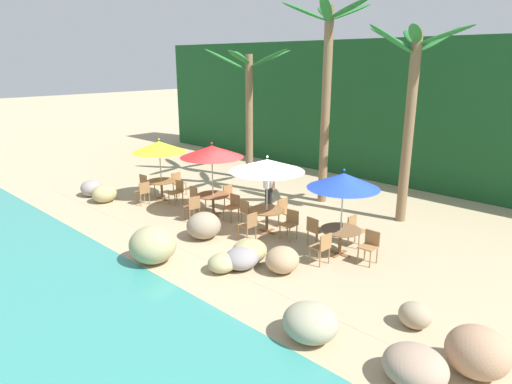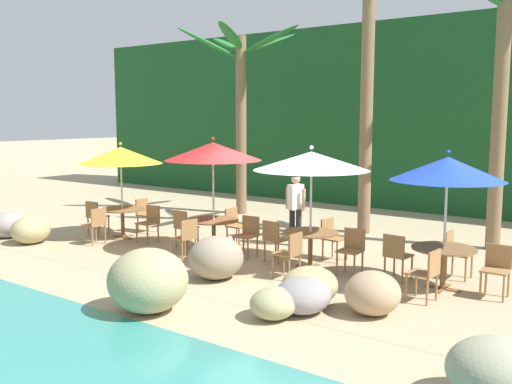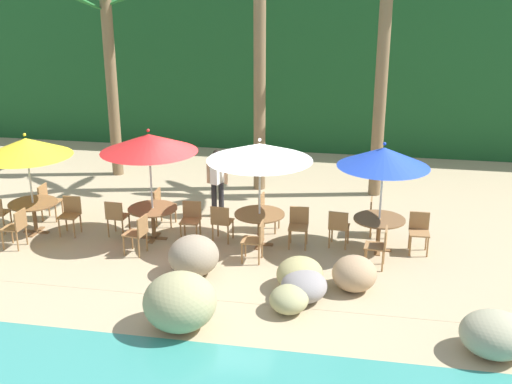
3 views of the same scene
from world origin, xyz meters
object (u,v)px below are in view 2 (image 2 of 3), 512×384
Objects in this scene: palm_tree_second at (368,52)px; palm_tree_third at (501,63)px; chair_white_right at (291,252)px; chair_blue_seaward at (497,267)px; dining_table_blue at (444,255)px; umbrella_white at (311,161)px; chair_red_seaward at (248,233)px; dining_table_white at (310,238)px; chair_white_seaward at (352,248)px; chair_yellow_seaward at (150,221)px; chair_blue_left at (396,254)px; dining_table_red at (214,225)px; chair_blue_right at (427,271)px; chair_red_inland at (235,224)px; palm_tree_nearest at (241,90)px; chair_white_left at (274,238)px; dining_table_yellow at (122,214)px; chair_red_left at (184,226)px; umbrella_red at (213,151)px; chair_blue_inland at (455,251)px; chair_yellow_right at (96,223)px; chair_red_right at (186,236)px; waiter_in_white at (296,204)px; chair_yellow_left at (95,215)px; chair_yellow_inland at (145,213)px; umbrella_yellow at (121,155)px; umbrella_blue at (447,169)px; chair_white_inland at (331,236)px.

palm_tree_second is 1.15× the size of palm_tree_third.
chair_white_right is 1.00× the size of chair_blue_seaward.
umbrella_white is at bearing -176.35° from dining_table_blue.
chair_red_seaward is at bearing 178.74° from umbrella_white.
dining_table_white is 1.26× the size of chair_white_seaward.
chair_blue_left is at bearing 2.87° from chair_yellow_seaward.
dining_table_red is 5.03m from chair_blue_right.
palm_tree_nearest is (-2.58, 3.59, 3.28)m from chair_red_inland.
chair_blue_left is 5.98m from palm_tree_second.
chair_white_left is 0.79× the size of dining_table_blue.
dining_table_yellow is at bearing 173.62° from chair_white_right.
chair_blue_right is at bearing -5.35° from chair_red_left.
umbrella_red reaches higher than chair_red_left.
chair_white_left is 0.15× the size of palm_tree_nearest.
chair_blue_inland is 8.89m from palm_tree_nearest.
chair_yellow_right is at bearing -90.85° from palm_tree_nearest.
chair_white_left is (1.58, 0.94, 0.00)m from chair_red_right.
umbrella_white is (5.15, 1.11, 1.61)m from chair_yellow_right.
palm_tree_nearest is 5.46m from waiter_in_white.
chair_yellow_seaward is 0.14× the size of palm_tree_third.
chair_yellow_left reaches higher than dining_table_red.
palm_tree_third is at bearing 63.52° from chair_white_right.
dining_table_white is at bearing 95.73° from chair_white_right.
umbrella_yellow is at bearing -82.60° from chair_yellow_inland.
palm_tree_nearest is (0.98, 4.77, 3.28)m from chair_yellow_left.
chair_yellow_left is 1.00× the size of chair_red_right.
chair_white_left is 1.00× the size of chair_white_right.
waiter_in_white is (-4.74, 1.27, 0.47)m from chair_blue_seaward.
chair_yellow_right is at bearing -152.83° from chair_red_left.
chair_red_inland is 6.89m from palm_tree_third.
umbrella_white is at bearing -176.35° from umbrella_blue.
dining_table_yellow is at bearing -159.60° from chair_red_inland.
palm_tree_third is (5.71, 4.04, 3.63)m from chair_red_left.
umbrella_blue reaches higher than dining_table_blue.
palm_tree_third reaches higher than dining_table_yellow.
chair_blue_seaward is (0.85, 0.11, -1.59)m from umbrella_blue.
umbrella_yellow reaches higher than chair_white_right.
chair_white_inland is (-0.00, 0.85, -0.10)m from dining_table_white.
umbrella_yellow is 4.41m from waiter_in_white.
dining_table_blue is at bearing 9.38° from chair_yellow_right.
chair_red_right is 0.51× the size of waiter_in_white.
umbrella_white is 2.32m from waiter_in_white.
waiter_in_white is (1.12, 2.49, 0.47)m from chair_red_right.
dining_table_blue is 0.18× the size of palm_tree_third.
palm_tree_nearest is at bearing 129.07° from chair_red_seaward.
dining_table_white is 0.65× the size of waiter_in_white.
chair_red_inland is 0.36× the size of umbrella_white.
chair_yellow_inland is 7.83m from chair_blue_inland.
chair_white_right is at bearing -157.78° from dining_table_blue.
dining_table_white is (1.56, -0.03, 0.10)m from chair_red_seaward.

